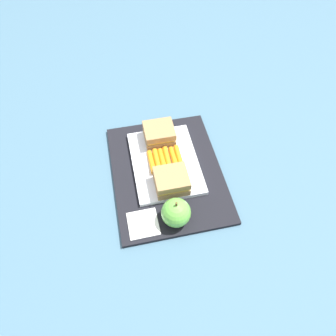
{
  "coord_description": "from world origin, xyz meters",
  "views": [
    {
      "loc": [
        0.45,
        -0.09,
        0.67
      ],
      "look_at": [
        0.01,
        0.0,
        0.04
      ],
      "focal_mm": 33.2,
      "sensor_mm": 36.0,
      "label": 1
    }
  ],
  "objects": [
    {
      "name": "lunchbag_mat",
      "position": [
        0.0,
        0.0,
        0.01
      ],
      "size": [
        0.36,
        0.28,
        0.01
      ],
      "primitive_type": "cube",
      "color": "black",
      "rests_on": "ground_plane"
    },
    {
      "name": "food_tray",
      "position": [
        -0.03,
        0.0,
        0.02
      ],
      "size": [
        0.23,
        0.17,
        0.01
      ],
      "primitive_type": "cube",
      "color": "white",
      "rests_on": "lunchbag_mat"
    },
    {
      "name": "sandwich_half_left",
      "position": [
        -0.1,
        0.0,
        0.04
      ],
      "size": [
        0.07,
        0.08,
        0.04
      ],
      "color": "#9E7A4C",
      "rests_on": "food_tray"
    },
    {
      "name": "carrot_sticks_bundle",
      "position": [
        -0.02,
        0.0,
        0.03
      ],
      "size": [
        0.08,
        0.09,
        0.02
      ],
      "color": "orange",
      "rests_on": "food_tray"
    },
    {
      "name": "apple",
      "position": [
        0.14,
        -0.01,
        0.04
      ],
      "size": [
        0.07,
        0.07,
        0.08
      ],
      "color": "#66B742",
      "rests_on": "lunchbag_mat"
    },
    {
      "name": "ground_plane",
      "position": [
        0.0,
        0.0,
        0.0
      ],
      "size": [
        2.4,
        2.4,
        0.0
      ],
      "primitive_type": "plane",
      "color": "#42667A"
    },
    {
      "name": "sandwich_half_right",
      "position": [
        0.05,
        0.0,
        0.04
      ],
      "size": [
        0.07,
        0.08,
        0.04
      ],
      "color": "#9E7A4C",
      "rests_on": "food_tray"
    },
    {
      "name": "paper_napkin",
      "position": [
        0.14,
        -0.08,
        0.01
      ],
      "size": [
        0.07,
        0.07,
        0.0
      ],
      "primitive_type": "cube",
      "rotation": [
        0.0,
        0.0,
        0.01
      ],
      "color": "white",
      "rests_on": "lunchbag_mat"
    }
  ]
}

